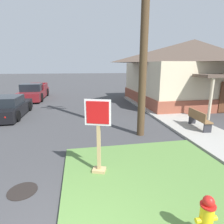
# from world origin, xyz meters

# --- Properties ---
(grass_corner_patch) EXTENTS (4.73, 5.26, 0.08)m
(grass_corner_patch) POSITION_xyz_m (2.26, 1.56, 0.04)
(grass_corner_patch) COLOR #567F3D
(grass_corner_patch) RESTS_ON ground
(sidewalk_strip) EXTENTS (2.20, 17.98, 0.12)m
(sidewalk_strip) POSITION_xyz_m (5.83, 6.05, 0.06)
(sidewalk_strip) COLOR #9E9B93
(sidewalk_strip) RESTS_ON ground
(fire_hydrant) EXTENTS (0.38, 0.34, 0.85)m
(fire_hydrant) POSITION_xyz_m (2.42, 0.12, 0.48)
(fire_hydrant) COLOR black
(fire_hydrant) RESTS_ON grass_corner_patch
(stop_sign) EXTENTS (0.67, 0.38, 2.09)m
(stop_sign) POSITION_xyz_m (0.88, 2.54, 1.08)
(stop_sign) COLOR tan
(stop_sign) RESTS_ON grass_corner_patch
(manhole_cover) EXTENTS (0.70, 0.70, 0.02)m
(manhole_cover) POSITION_xyz_m (-1.06, 2.14, 0.01)
(manhole_cover) COLOR black
(manhole_cover) RESTS_ON ground
(parked_sedan_black) EXTENTS (1.96, 4.26, 1.25)m
(parked_sedan_black) POSITION_xyz_m (-3.84, 9.73, 0.54)
(parked_sedan_black) COLOR black
(parked_sedan_black) RESTS_ON ground
(pickup_truck_maroon) EXTENTS (2.07, 5.60, 1.48)m
(pickup_truck_maroon) POSITION_xyz_m (-3.67, 15.93, 0.62)
(pickup_truck_maroon) COLOR maroon
(pickup_truck_maroon) RESTS_ON ground
(street_bench) EXTENTS (0.54, 1.51, 0.85)m
(street_bench) POSITION_xyz_m (5.94, 5.37, 0.58)
(street_bench) COLOR brown
(street_bench) RESTS_ON sidewalk_strip
(utility_pole) EXTENTS (1.58, 0.32, 9.12)m
(utility_pole) POSITION_xyz_m (3.05, 5.30, 4.71)
(utility_pole) COLOR #4C3823
(utility_pole) RESTS_ON ground
(corner_house) EXTENTS (9.72, 9.56, 5.07)m
(corner_house) POSITION_xyz_m (9.72, 12.05, 2.60)
(corner_house) COLOR brown
(corner_house) RESTS_ON ground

